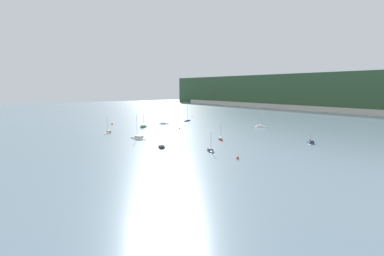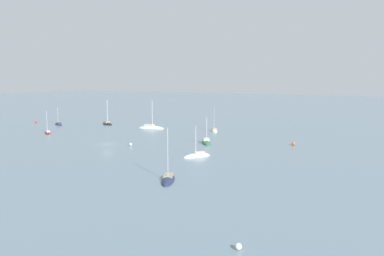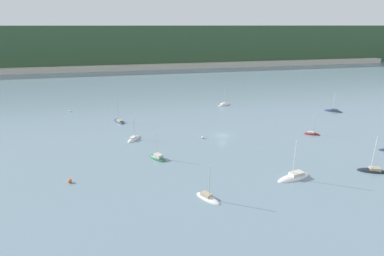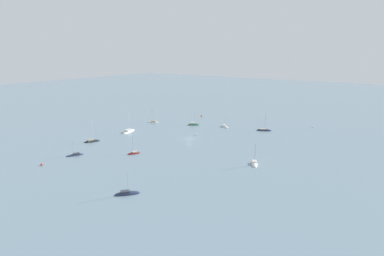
# 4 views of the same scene
# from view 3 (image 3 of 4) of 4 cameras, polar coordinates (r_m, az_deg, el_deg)

# --- Properties ---
(ground_plane) EXTENTS (600.00, 600.00, 0.00)m
(ground_plane) POSITION_cam_3_polar(r_m,az_deg,el_deg) (93.04, 5.88, -1.42)
(ground_plane) COLOR slate
(hillside_ridge) EXTENTS (467.71, 70.62, 31.97)m
(hillside_ridge) POSITION_cam_3_polar(r_m,az_deg,el_deg) (273.38, -7.12, 15.44)
(hillside_ridge) COLOR #335133
(hillside_ridge) RESTS_ON ground_plane
(shore_town_strip) EXTENTS (397.55, 6.00, 3.96)m
(shore_town_strip) POSITION_cam_3_polar(r_m,az_deg,el_deg) (236.29, -5.94, 11.53)
(shore_town_strip) COLOR beige
(shore_town_strip) RESTS_ON ground_plane
(sailboat_0) EXTENTS (9.07, 4.39, 10.08)m
(sailboat_0) POSITION_cam_3_polar(r_m,az_deg,el_deg) (71.28, 18.83, -8.95)
(sailboat_0) COLOR white
(sailboat_0) RESTS_ON ground_plane
(sailboat_2) EXTENTS (6.82, 4.85, 9.43)m
(sailboat_2) POSITION_cam_3_polar(r_m,az_deg,el_deg) (81.99, 31.09, -7.04)
(sailboat_2) COLOR black
(sailboat_2) RESTS_ON ground_plane
(sailboat_3) EXTENTS (6.23, 5.93, 8.21)m
(sailboat_3) POSITION_cam_3_polar(r_m,az_deg,el_deg) (130.78, 25.30, 2.89)
(sailboat_3) COLOR #232D4C
(sailboat_3) RESTS_ON ground_plane
(sailboat_4) EXTENTS (4.75, 6.10, 8.00)m
(sailboat_4) POSITION_cam_3_polar(r_m,az_deg,el_deg) (60.39, 3.03, -13.23)
(sailboat_4) COLOR white
(sailboat_4) RESTS_ON ground_plane
(sailboat_5) EXTENTS (5.07, 6.13, 7.63)m
(sailboat_5) POSITION_cam_3_polar(r_m,az_deg,el_deg) (77.29, -6.62, -5.74)
(sailboat_5) COLOR #2D6647
(sailboat_5) RESTS_ON ground_plane
(sailboat_6) EXTENTS (4.87, 3.51, 7.59)m
(sailboat_6) POSITION_cam_3_polar(r_m,az_deg,el_deg) (100.42, 21.85, -1.12)
(sailboat_6) COLOR maroon
(sailboat_6) RESTS_ON ground_plane
(sailboat_7) EXTENTS (6.52, 4.60, 8.21)m
(sailboat_7) POSITION_cam_3_polar(r_m,az_deg,el_deg) (128.41, 6.13, 4.36)
(sailboat_7) COLOR white
(sailboat_7) RESTS_ON ground_plane
(sailboat_8) EXTENTS (4.72, 7.23, 9.49)m
(sailboat_8) POSITION_cam_3_polar(r_m,az_deg,el_deg) (108.49, -13.70, 1.17)
(sailboat_8) COLOR #232D4C
(sailboat_8) RESTS_ON ground_plane
(sailboat_9) EXTENTS (5.06, 6.21, 7.36)m
(sailboat_9) POSITION_cam_3_polar(r_m,az_deg,el_deg) (90.92, -10.99, -2.12)
(sailboat_9) COLOR silver
(sailboat_9) RESTS_ON ground_plane
(mooring_buoy_0) EXTENTS (0.86, 0.86, 0.86)m
(mooring_buoy_0) POSITION_cam_3_polar(r_m,az_deg,el_deg) (70.78, -22.24, -9.31)
(mooring_buoy_0) COLOR orange
(mooring_buoy_0) RESTS_ON ground_plane
(mooring_buoy_1) EXTENTS (0.73, 0.73, 0.73)m
(mooring_buoy_1) POSITION_cam_3_polar(r_m,az_deg,el_deg) (90.08, 2.05, -1.78)
(mooring_buoy_1) COLOR white
(mooring_buoy_1) RESTS_ON ground_plane
(mooring_buoy_3) EXTENTS (0.69, 0.69, 0.69)m
(mooring_buoy_3) POSITION_cam_3_polar(r_m,az_deg,el_deg) (127.15, -22.22, 3.01)
(mooring_buoy_3) COLOR white
(mooring_buoy_3) RESTS_ON ground_plane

